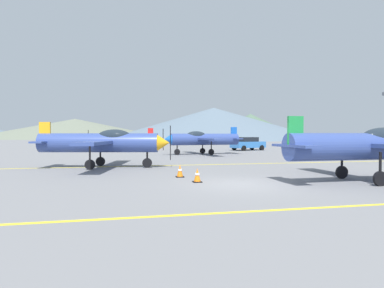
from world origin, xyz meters
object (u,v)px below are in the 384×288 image
at_px(airplane_back, 122,138).
at_px(traffic_cone_front, 180,171).
at_px(airplane_mid, 104,142).
at_px(traffic_cone_side, 197,175).
at_px(airplane_near, 370,145).
at_px(car_sedan, 248,143).
at_px(airplane_far, 202,139).

height_order(airplane_back, traffic_cone_front, airplane_back).
distance_m(airplane_mid, traffic_cone_front, 6.54).
height_order(airplane_mid, traffic_cone_side, airplane_mid).
bearing_deg(airplane_near, traffic_cone_side, 168.69).
bearing_deg(airplane_mid, traffic_cone_side, -60.94).
relative_size(airplane_near, car_sedan, 1.94).
height_order(airplane_near, airplane_far, same).
bearing_deg(car_sedan, traffic_cone_side, -116.18).
xyz_separation_m(airplane_near, traffic_cone_front, (-7.51, 3.22, -1.24)).
relative_size(airplane_mid, traffic_cone_front, 15.31).
xyz_separation_m(airplane_near, airplane_mid, (-11.08, 8.56, 0.00)).
distance_m(airplane_mid, airplane_far, 14.64).
height_order(airplane_far, traffic_cone_side, airplane_far).
distance_m(airplane_near, airplane_far, 20.23).
relative_size(traffic_cone_front, traffic_cone_side, 1.00).
bearing_deg(airplane_near, car_sedan, 78.53).
height_order(airplane_back, traffic_cone_side, airplane_back).
height_order(airplane_near, airplane_mid, same).
bearing_deg(car_sedan, airplane_back, 171.10).
bearing_deg(traffic_cone_side, traffic_cone_front, 102.30).
xyz_separation_m(airplane_mid, traffic_cone_front, (3.57, -5.34, -1.24)).
xyz_separation_m(traffic_cone_front, traffic_cone_side, (0.39, -1.80, 0.00)).
relative_size(airplane_near, traffic_cone_side, 15.27).
relative_size(airplane_mid, airplane_far, 1.00).
xyz_separation_m(airplane_far, traffic_cone_side, (-5.01, -18.70, -1.24)).
bearing_deg(car_sedan, airplane_far, -137.52).
distance_m(car_sedan, traffic_cone_front, 27.18).
distance_m(airplane_back, traffic_cone_side, 28.18).
bearing_deg(airplane_near, traffic_cone_front, 156.78).
bearing_deg(airplane_near, airplane_back, 108.19).
height_order(car_sedan, traffic_cone_side, car_sedan).
xyz_separation_m(airplane_far, car_sedan, (7.60, 6.96, -0.68)).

